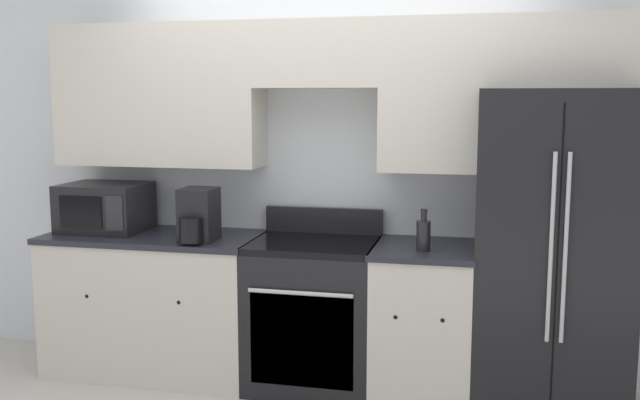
# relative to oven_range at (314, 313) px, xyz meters

# --- Properties ---
(wall_back) EXTENTS (8.00, 0.39, 2.60)m
(wall_back) POSITION_rel_oven_range_xyz_m (0.04, 0.27, 1.05)
(wall_back) COLOR silver
(wall_back) RESTS_ON ground_plane
(lower_cabinets_left) EXTENTS (1.34, 0.64, 0.89)m
(lower_cabinets_left) POSITION_rel_oven_range_xyz_m (-1.03, -0.00, -0.00)
(lower_cabinets_left) COLOR beige
(lower_cabinets_left) RESTS_ON ground_plane
(lower_cabinets_right) EXTENTS (0.59, 0.64, 0.89)m
(lower_cabinets_right) POSITION_rel_oven_range_xyz_m (0.66, -0.00, -0.00)
(lower_cabinets_right) COLOR beige
(lower_cabinets_right) RESTS_ON ground_plane
(oven_range) EXTENTS (0.75, 0.65, 1.05)m
(oven_range) POSITION_rel_oven_range_xyz_m (0.00, 0.00, 0.00)
(oven_range) COLOR black
(oven_range) RESTS_ON ground_plane
(refrigerator) EXTENTS (0.83, 0.80, 1.79)m
(refrigerator) POSITION_rel_oven_range_xyz_m (1.35, 0.08, 0.44)
(refrigerator) COLOR black
(refrigerator) RESTS_ON ground_plane
(microwave) EXTENTS (0.51, 0.43, 0.30)m
(microwave) POSITION_rel_oven_range_xyz_m (-1.38, 0.04, 0.59)
(microwave) COLOR black
(microwave) RESTS_ON lower_cabinets_left
(bottle) EXTENTS (0.08, 0.08, 0.23)m
(bottle) POSITION_rel_oven_range_xyz_m (0.66, -0.12, 0.53)
(bottle) COLOR black
(bottle) RESTS_ON lower_cabinets_right
(paper_towel_holder) EXTENTS (0.20, 0.30, 0.32)m
(paper_towel_holder) POSITION_rel_oven_range_xyz_m (-0.67, -0.15, 0.59)
(paper_towel_holder) COLOR black
(paper_towel_holder) RESTS_ON lower_cabinets_left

